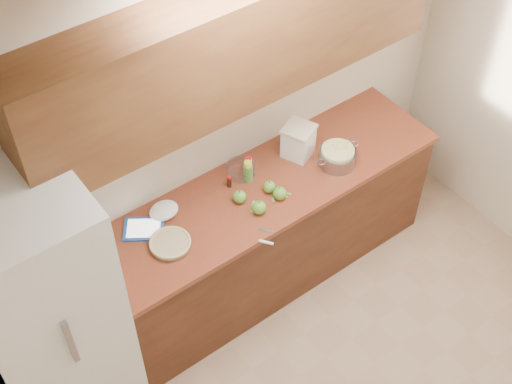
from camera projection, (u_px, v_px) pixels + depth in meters
room_shell at (437, 320)px, 3.41m from camera, size 3.60×3.60×3.60m
counter_run at (254, 238)px, 4.82m from camera, size 2.64×0.68×0.92m
upper_cabinets at (236, 45)px, 3.81m from camera, size 2.60×0.34×0.70m
fridge at (47, 314)px, 3.90m from camera, size 0.70×0.70×1.80m
pie at (170, 243)px, 4.18m from camera, size 0.26×0.26×0.04m
colander at (337, 156)px, 4.62m from camera, size 0.33×0.25×0.12m
flour_canister at (298, 141)px, 4.64m from camera, size 0.25×0.25×0.23m
tablet at (144, 229)px, 4.27m from camera, size 0.30×0.29×0.02m
paring_knife at (266, 241)px, 4.21m from camera, size 0.13×0.16×0.02m
lemon_bottle at (248, 172)px, 4.50m from camera, size 0.06×0.06×0.16m
cinnamon_shaker at (248, 163)px, 4.59m from camera, size 0.04×0.04×0.11m
vanilla_bottle at (229, 182)px, 4.49m from camera, size 0.03×0.03×0.09m
mixing_bowl at (241, 169)px, 4.57m from camera, size 0.20×0.20×0.07m
paper_towel at (164, 211)px, 4.33m from camera, size 0.23×0.21×0.08m
apple_left at (240, 197)px, 4.40m from camera, size 0.08×0.08×0.10m
apple_center at (269, 187)px, 4.46m from camera, size 0.08×0.08×0.09m
apple_front at (259, 207)px, 4.34m from camera, size 0.09×0.09×0.10m
apple_extra at (280, 193)px, 4.42m from camera, size 0.09×0.09×0.10m
peel_a at (281, 194)px, 4.47m from camera, size 0.03×0.03×0.00m
peel_b at (254, 203)px, 4.42m from camera, size 0.04×0.04×0.00m
peel_c at (273, 200)px, 4.44m from camera, size 0.03×0.04×0.00m
peel_d at (289, 194)px, 4.48m from camera, size 0.03×0.03×0.00m
peel_e at (253, 212)px, 4.37m from camera, size 0.02×0.04×0.00m
peel_f at (285, 196)px, 4.46m from camera, size 0.02×0.04×0.00m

